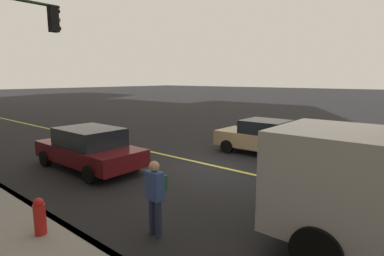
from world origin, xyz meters
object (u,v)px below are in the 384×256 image
at_px(car_maroon, 89,148).
at_px(pedestrian_with_backpack, 156,192).
at_px(fire_hydrant, 40,220).
at_px(car_tan, 266,137).
at_px(traffic_light_mast, 3,52).

distance_m(car_maroon, pedestrian_with_backpack, 5.82).
relative_size(pedestrian_with_backpack, fire_hydrant, 1.77).
relative_size(car_tan, pedestrian_with_backpack, 2.68).
xyz_separation_m(traffic_light_mast, fire_hydrant, (-4.92, 1.31, -3.73)).
xyz_separation_m(car_maroon, pedestrian_with_backpack, (-5.52, 1.82, 0.17)).
bearing_deg(car_tan, fire_hydrant, 88.25).
xyz_separation_m(car_tan, pedestrian_with_backpack, (-1.38, 8.04, 0.20)).
relative_size(car_tan, fire_hydrant, 4.73).
height_order(pedestrian_with_backpack, fire_hydrant, pedestrian_with_backpack).
relative_size(car_maroon, traffic_light_mast, 0.75).
bearing_deg(car_maroon, car_tan, -123.67).
height_order(car_tan, fire_hydrant, car_tan).
distance_m(car_maroon, traffic_light_mast, 4.20).
bearing_deg(car_tan, traffic_light_mast, 58.21).
bearing_deg(car_maroon, traffic_light_mast, 63.91).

